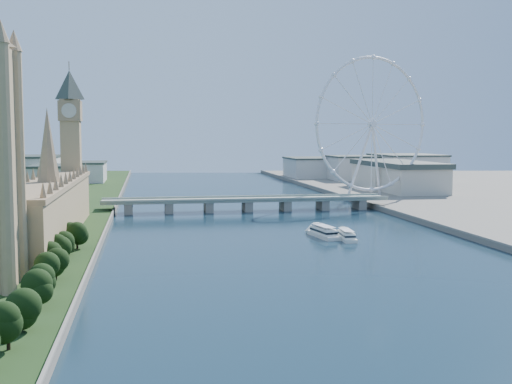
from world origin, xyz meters
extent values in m
plane|color=#183343|center=(0.00, 0.00, 0.00)|extent=(2000.00, 2000.00, 0.00)
cube|color=tan|center=(-128.00, 170.00, 17.00)|extent=(24.00, 200.00, 28.00)
cone|color=#937A59|center=(-128.00, 170.00, 53.00)|extent=(12.00, 12.00, 40.00)
cube|color=tan|center=(-128.00, 278.00, 43.00)|extent=(13.00, 13.00, 80.00)
cube|color=#937A59|center=(-128.00, 278.00, 75.00)|extent=(15.00, 15.00, 14.00)
pyramid|color=#2D3833|center=(-128.00, 278.00, 103.00)|extent=(20.02, 20.02, 20.00)
cube|color=gray|center=(0.00, 300.00, 8.50)|extent=(220.00, 22.00, 2.00)
cube|color=gray|center=(-90.00, 300.00, 3.75)|extent=(6.00, 20.00, 7.50)
cube|color=gray|center=(-60.00, 300.00, 3.75)|extent=(6.00, 20.00, 7.50)
cube|color=gray|center=(-30.00, 300.00, 3.75)|extent=(6.00, 20.00, 7.50)
cube|color=gray|center=(0.00, 300.00, 3.75)|extent=(6.00, 20.00, 7.50)
cube|color=gray|center=(30.00, 300.00, 3.75)|extent=(6.00, 20.00, 7.50)
cube|color=gray|center=(60.00, 300.00, 3.75)|extent=(6.00, 20.00, 7.50)
cube|color=gray|center=(90.00, 300.00, 3.75)|extent=(6.00, 20.00, 7.50)
torus|color=silver|center=(120.00, 355.00, 68.00)|extent=(113.60, 39.12, 118.60)
cylinder|color=silver|center=(120.00, 355.00, 68.00)|extent=(7.25, 6.61, 6.00)
cube|color=gray|center=(117.00, 365.00, 4.00)|extent=(14.00, 10.00, 2.00)
cube|color=beige|center=(-160.00, 430.00, 16.00)|extent=(40.00, 60.00, 26.00)
cube|color=beige|center=(-200.00, 520.00, 19.00)|extent=(60.00, 80.00, 32.00)
cube|color=beige|center=(-150.00, 600.00, 14.00)|extent=(50.00, 70.00, 22.00)
cube|color=beige|center=(180.00, 580.00, 17.00)|extent=(60.00, 60.00, 28.00)
cube|color=beige|center=(240.00, 560.00, 18.00)|extent=(70.00, 90.00, 30.00)
cube|color=beige|center=(140.00, 640.00, 15.00)|extent=(60.00, 80.00, 24.00)
camera|label=1|loc=(-76.71, -185.55, 58.14)|focal=45.00mm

